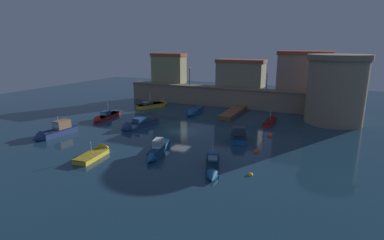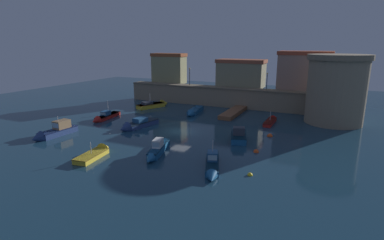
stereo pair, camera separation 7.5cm
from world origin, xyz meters
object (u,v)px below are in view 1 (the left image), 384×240
(moored_boat_3, at_px, (155,105))
(moored_boat_5, at_px, (54,132))
(moored_boat_0, at_px, (271,121))
(moored_boat_6, at_px, (212,166))
(moored_boat_9, at_px, (194,111))
(mooring_buoy_0, at_px, (250,175))
(moored_boat_4, at_px, (157,150))
(moored_boat_7, at_px, (136,125))
(fortress_tower, at_px, (336,89))
(quay_lamp_0, at_px, (189,74))
(quay_lamp_1, at_px, (267,78))
(moored_boat_2, at_px, (239,135))
(moored_boat_1, at_px, (104,117))
(moored_boat_8, at_px, (97,153))
(mooring_buoy_1, at_px, (270,136))
(mooring_buoy_2, at_px, (256,152))

(moored_boat_3, distance_m, moored_boat_5, 22.49)
(moored_boat_0, bearing_deg, moored_boat_6, 176.12)
(moored_boat_3, distance_m, moored_boat_9, 9.57)
(mooring_buoy_0, bearing_deg, moored_boat_4, 174.34)
(moored_boat_7, relative_size, moored_boat_9, 0.98)
(moored_boat_5, bearing_deg, moored_boat_9, 153.60)
(moored_boat_3, xyz_separation_m, moored_boat_6, (21.49, -23.89, -0.03))
(moored_boat_5, bearing_deg, moored_boat_6, 88.82)
(moored_boat_0, distance_m, mooring_buoy_0, 21.06)
(moored_boat_0, height_order, moored_boat_4, moored_boat_0)
(fortress_tower, height_order, moored_boat_6, fortress_tower)
(quay_lamp_0, relative_size, quay_lamp_1, 1.12)
(moored_boat_7, bearing_deg, quay_lamp_0, -165.40)
(moored_boat_5, bearing_deg, moored_boat_2, 114.15)
(moored_boat_6, xyz_separation_m, moored_boat_9, (-12.11, 21.99, -0.04))
(quay_lamp_0, bearing_deg, moored_boat_2, -50.31)
(moored_boat_1, bearing_deg, moored_boat_6, 56.94)
(moored_boat_3, distance_m, moored_boat_8, 26.85)
(fortress_tower, distance_m, moored_boat_8, 36.13)
(moored_boat_6, bearing_deg, fortress_tower, 137.26)
(moored_boat_2, distance_m, moored_boat_6, 10.62)
(fortress_tower, height_order, moored_boat_7, fortress_tower)
(moored_boat_2, height_order, moored_boat_9, moored_boat_2)
(quay_lamp_1, distance_m, mooring_buoy_1, 18.27)
(moored_boat_2, xyz_separation_m, moored_boat_6, (0.49, -10.60, -0.15))
(moored_boat_4, distance_m, moored_boat_5, 16.20)
(quay_lamp_0, relative_size, moored_boat_3, 0.50)
(mooring_buoy_0, bearing_deg, moored_boat_3, 136.98)
(quay_lamp_1, bearing_deg, moored_boat_1, -140.04)
(moored_boat_3, bearing_deg, moored_boat_8, -138.16)
(moored_boat_0, relative_size, moored_boat_4, 0.89)
(moored_boat_2, bearing_deg, moored_boat_7, 75.63)
(moored_boat_4, relative_size, moored_boat_5, 1.05)
(moored_boat_0, distance_m, mooring_buoy_2, 14.46)
(moored_boat_7, distance_m, mooring_buoy_2, 18.82)
(moored_boat_1, bearing_deg, moored_boat_9, 124.78)
(moored_boat_1, height_order, moored_boat_8, moored_boat_1)
(quay_lamp_1, xyz_separation_m, mooring_buoy_2, (3.94, -23.65, -5.91))
(quay_lamp_1, height_order, moored_boat_4, quay_lamp_1)
(quay_lamp_1, relative_size, mooring_buoy_0, 6.28)
(moored_boat_9, relative_size, mooring_buoy_1, 9.98)
(moored_boat_3, distance_m, moored_boat_6, 32.14)
(moored_boat_0, xyz_separation_m, mooring_buoy_0, (2.07, -20.95, -0.32))
(moored_boat_3, relative_size, moored_boat_7, 0.98)
(mooring_buoy_1, bearing_deg, moored_boat_3, 157.54)
(mooring_buoy_2, bearing_deg, quay_lamp_0, 129.90)
(quay_lamp_0, xyz_separation_m, moored_boat_3, (-4.42, -6.69, -5.68))
(moored_boat_8, bearing_deg, moored_boat_5, 66.13)
(moored_boat_6, relative_size, mooring_buoy_2, 10.29)
(fortress_tower, distance_m, moored_boat_6, 27.81)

